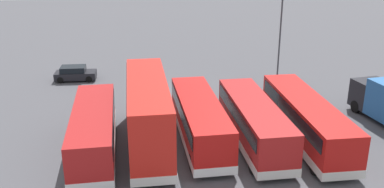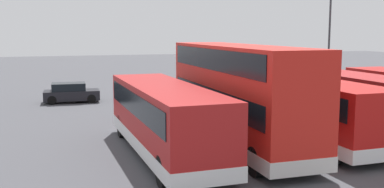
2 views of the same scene
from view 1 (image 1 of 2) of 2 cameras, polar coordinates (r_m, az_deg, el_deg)
ground_plane at (r=39.12m, az=-1.64°, el=0.36°), size 140.00×140.00×0.00m
bus_single_deck_near_end at (r=30.05m, az=14.99°, el=-3.18°), size 3.02×11.97×2.95m
bus_single_deck_second at (r=28.88m, az=8.28°, el=-3.65°), size 2.78×10.71×2.95m
bus_single_deck_third at (r=28.92m, az=1.03°, el=-3.40°), size 2.67×10.83×2.95m
bus_double_decker_fourth at (r=28.10m, az=-5.92°, el=-2.39°), size 2.83×11.46×4.55m
bus_single_deck_fifth at (r=28.07m, az=-13.02°, el=-4.69°), size 2.61×10.56×2.95m
car_hatchback_silver at (r=43.61m, az=-15.40°, el=2.67°), size 4.04×2.03×1.43m
lamp_post_tall at (r=41.85m, az=11.78°, el=8.80°), size 0.70×0.30×9.26m
waste_bin_yellow at (r=37.00m, az=8.14°, el=-0.22°), size 0.60×0.60×0.95m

